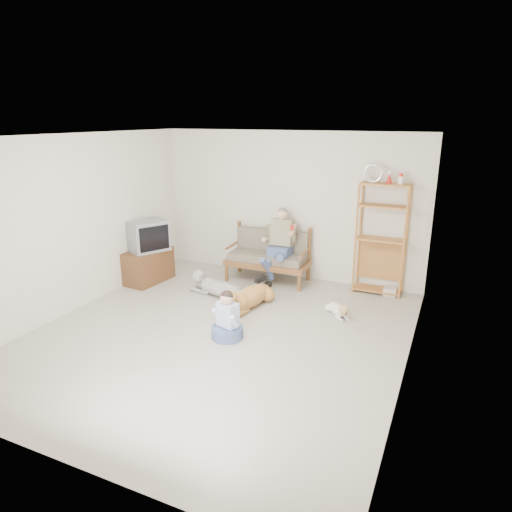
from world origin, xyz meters
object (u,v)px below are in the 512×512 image
at_px(tv_stand, 148,266).
at_px(golden_retriever, 246,298).
at_px(loveseat, 269,255).
at_px(etagere, 381,238).

distance_m(tv_stand, golden_retriever, 2.22).
relative_size(loveseat, etagere, 0.69).
bearing_deg(tv_stand, etagere, 22.38).
distance_m(loveseat, tv_stand, 2.24).
bearing_deg(loveseat, golden_retriever, -84.69).
relative_size(loveseat, golden_retriever, 1.05).
bearing_deg(golden_retriever, loveseat, 108.41).
xyz_separation_m(loveseat, etagere, (1.96, 0.17, 0.49)).
xyz_separation_m(etagere, tv_stand, (-3.96, -1.18, -0.67)).
distance_m(etagere, golden_retriever, 2.50).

